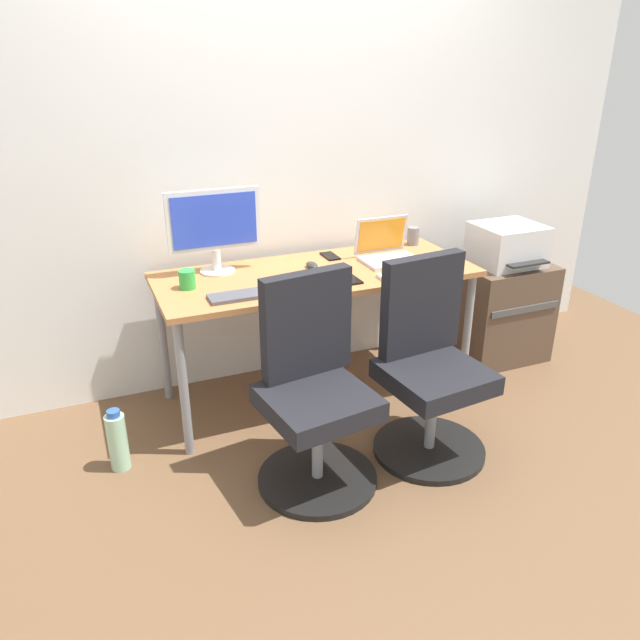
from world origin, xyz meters
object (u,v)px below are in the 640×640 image
object	(u,v)px
office_chair_right	(429,369)
open_laptop	(387,250)
office_chair_left	(314,393)
water_bottle_on_floor	(118,441)
desktop_monitor	(214,225)
coffee_mug	(187,279)
printer	(507,245)
side_cabinet	(499,310)

from	to	relation	value
office_chair_right	open_laptop	size ratio (longest dim) A/B	3.03
office_chair_left	water_bottle_on_floor	world-z (taller)	office_chair_left
office_chair_left	office_chair_right	distance (m)	0.58
desktop_monitor	coffee_mug	bearing A→B (deg)	-136.63
office_chair_right	printer	xyz separation A→B (m)	(0.94, 0.68, 0.31)
side_cabinet	coffee_mug	xyz separation A→B (m)	(-1.91, -0.01, 0.47)
office_chair_right	water_bottle_on_floor	xyz separation A→B (m)	(-1.40, 0.38, -0.28)
office_chair_right	water_bottle_on_floor	size ratio (longest dim) A/B	3.03
desktop_monitor	coffee_mug	distance (m)	0.33
side_cabinet	open_laptop	world-z (taller)	open_laptop
office_chair_left	water_bottle_on_floor	xyz separation A→B (m)	(-0.82, 0.38, -0.28)
office_chair_left	side_cabinet	xyz separation A→B (m)	(1.53, 0.68, -0.12)
coffee_mug	side_cabinet	bearing A→B (deg)	0.30
office_chair_right	side_cabinet	bearing A→B (deg)	35.86
desktop_monitor	open_laptop	world-z (taller)	desktop_monitor
side_cabinet	printer	bearing A→B (deg)	-90.00
office_chair_right	printer	world-z (taller)	office_chair_right
coffee_mug	printer	bearing A→B (deg)	0.27
office_chair_left	office_chair_right	size ratio (longest dim) A/B	1.00
open_laptop	coffee_mug	bearing A→B (deg)	-178.57
water_bottle_on_floor	open_laptop	xyz separation A→B (m)	(1.54, 0.32, 0.64)
side_cabinet	water_bottle_on_floor	world-z (taller)	side_cabinet
coffee_mug	office_chair_left	bearing A→B (deg)	-60.15
side_cabinet	printer	distance (m)	0.43
office_chair_left	side_cabinet	distance (m)	1.68
printer	coffee_mug	bearing A→B (deg)	-179.73
office_chair_right	water_bottle_on_floor	distance (m)	1.48
printer	open_laptop	size ratio (longest dim) A/B	1.29
office_chair_right	open_laptop	distance (m)	0.80
side_cabinet	open_laptop	bearing A→B (deg)	178.75
office_chair_left	water_bottle_on_floor	bearing A→B (deg)	154.89
desktop_monitor	water_bottle_on_floor	bearing A→B (deg)	-143.13
side_cabinet	desktop_monitor	bearing A→B (deg)	174.32
open_laptop	coffee_mug	distance (m)	1.11
open_laptop	side_cabinet	bearing A→B (deg)	-1.25
side_cabinet	water_bottle_on_floor	bearing A→B (deg)	-172.76
office_chair_left	coffee_mug	bearing A→B (deg)	119.85
side_cabinet	printer	world-z (taller)	printer
office_chair_right	open_laptop	world-z (taller)	open_laptop
coffee_mug	desktop_monitor	bearing A→B (deg)	43.37
side_cabinet	office_chair_right	bearing A→B (deg)	-144.14
open_laptop	coffee_mug	size ratio (longest dim) A/B	3.37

